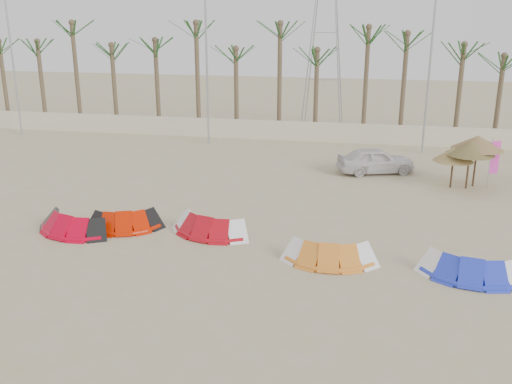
% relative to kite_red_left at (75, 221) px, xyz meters
% --- Properties ---
extents(ground, '(120.00, 120.00, 0.00)m').
position_rel_kite_red_left_xyz_m(ground, '(7.05, -3.46, -0.42)').
color(ground, tan).
rests_on(ground, ground).
extents(boundary_wall, '(60.00, 0.30, 1.30)m').
position_rel_kite_red_left_xyz_m(boundary_wall, '(7.05, 18.54, 0.23)').
color(boundary_wall, beige).
rests_on(boundary_wall, ground).
extents(palm_line, '(52.00, 4.00, 7.70)m').
position_rel_kite_red_left_xyz_m(palm_line, '(7.72, 20.04, 6.03)').
color(palm_line, brown).
rests_on(palm_line, ground).
extents(lamp_a, '(1.25, 0.14, 11.00)m').
position_rel_kite_red_left_xyz_m(lamp_a, '(-12.91, 16.54, 5.35)').
color(lamp_a, '#A5A8AD').
rests_on(lamp_a, ground).
extents(lamp_b, '(1.25, 0.14, 11.00)m').
position_rel_kite_red_left_xyz_m(lamp_b, '(1.09, 16.54, 5.35)').
color(lamp_b, '#A5A8AD').
rests_on(lamp_b, ground).
extents(lamp_c, '(1.25, 0.14, 11.00)m').
position_rel_kite_red_left_xyz_m(lamp_c, '(15.09, 16.54, 5.35)').
color(lamp_c, '#A5A8AD').
rests_on(lamp_c, ground).
extents(pylon, '(3.00, 3.00, 14.00)m').
position_rel_kite_red_left_xyz_m(pylon, '(8.05, 24.54, -0.42)').
color(pylon, '#A5A8AD').
rests_on(pylon, ground).
extents(kite_red_left, '(3.67, 2.35, 0.90)m').
position_rel_kite_red_left_xyz_m(kite_red_left, '(0.00, 0.00, 0.00)').
color(kite_red_left, '#C4001B').
rests_on(kite_red_left, ground).
extents(kite_red_mid, '(3.41, 2.35, 0.90)m').
position_rel_kite_red_left_xyz_m(kite_red_mid, '(1.96, 0.76, -0.00)').
color(kite_red_mid, '#C41900').
rests_on(kite_red_mid, ground).
extents(kite_red_right, '(3.63, 2.31, 0.90)m').
position_rel_kite_red_left_xyz_m(kite_red_right, '(5.51, 0.89, -0.00)').
color(kite_red_right, '#AE0A15').
rests_on(kite_red_right, ground).
extents(kite_orange, '(3.32, 1.58, 0.90)m').
position_rel_kite_red_left_xyz_m(kite_orange, '(10.45, -0.89, -0.00)').
color(kite_orange, orange).
rests_on(kite_orange, ground).
extents(kite_blue, '(3.63, 2.05, 0.90)m').
position_rel_kite_red_left_xyz_m(kite_blue, '(15.22, -1.20, 0.00)').
color(kite_blue, '#2133CD').
rests_on(kite_blue, ground).
extents(parasol_left, '(2.02, 2.02, 2.10)m').
position_rel_kite_red_left_xyz_m(parasol_left, '(15.87, 9.14, 1.32)').
color(parasol_left, '#4C331E').
rests_on(parasol_left, ground).
extents(parasol_mid, '(2.40, 2.40, 2.47)m').
position_rel_kite_red_left_xyz_m(parasol_mid, '(16.63, 9.12, 1.70)').
color(parasol_mid, '#4C331E').
rests_on(parasol_mid, ground).
extents(parasol_right, '(2.59, 2.59, 2.65)m').
position_rel_kite_red_left_xyz_m(parasol_right, '(17.03, 9.61, 1.88)').
color(parasol_right, '#4C331E').
rests_on(parasol_right, ground).
extents(flag_pink, '(0.45, 0.07, 2.59)m').
position_rel_kite_red_left_xyz_m(flag_pink, '(17.86, 9.44, 1.11)').
color(flag_pink, '#A5A8AD').
rests_on(flag_pink, ground).
extents(car, '(4.52, 2.96, 1.43)m').
position_rel_kite_red_left_xyz_m(car, '(12.10, 11.19, 0.30)').
color(car, silver).
rests_on(car, ground).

